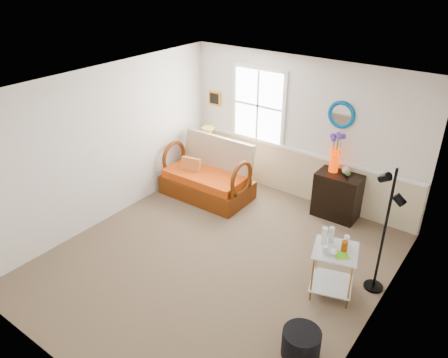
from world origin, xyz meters
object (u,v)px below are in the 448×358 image
Objects in this scene: side_table at (333,272)px; ottoman at (301,343)px; lamp_stand at (210,163)px; loveseat at (207,170)px; floor_lamp at (384,232)px; cabinet at (338,195)px.

side_table is 1.18m from ottoman.
lamp_stand is 1.30× the size of ottoman.
floor_lamp reaches higher than loveseat.
cabinet is (2.24, 0.78, -0.13)m from loveseat.
ottoman is at bearing -75.47° from floor_lamp.
lamp_stand reaches higher than ottoman.
cabinet is at bearing 106.64° from ottoman.
ottoman is (3.61, -2.93, -0.12)m from lamp_stand.
lamp_stand is 4.65m from ottoman.
lamp_stand is at bearing -178.22° from cabinet.
floor_lamp is 1.80m from ottoman.
ottoman is (0.16, -1.16, -0.18)m from side_table.
loveseat is 3.68× the size of ottoman.
lamp_stand is at bearing -174.17° from floor_lamp.
cabinet is at bearing 18.31° from loveseat.
loveseat is 0.89× the size of floor_lamp.
cabinet reaches higher than lamp_stand.
side_table is (3.46, -1.77, 0.07)m from lamp_stand.
side_table is at bearing -109.58° from floor_lamp.
lamp_stand is 4.16m from floor_lamp.
floor_lamp reaches higher than side_table.
floor_lamp is at bearing -11.61° from loveseat.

